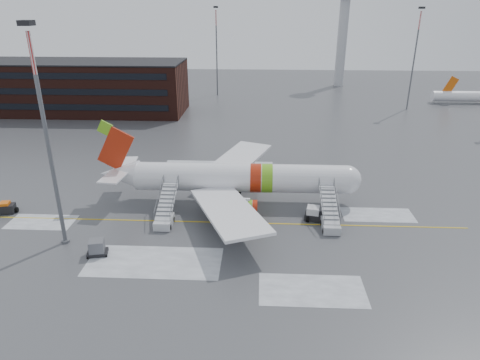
# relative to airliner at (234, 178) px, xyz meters

# --- Properties ---
(ground) EXTENTS (260.00, 260.00, 0.00)m
(ground) POSITION_rel_airliner_xyz_m (-1.39, -5.14, -3.42)
(ground) COLOR #494C4F
(ground) RESTS_ON ground
(airliner) EXTENTS (35.03, 32.97, 11.18)m
(airliner) POSITION_rel_airliner_xyz_m (0.00, 0.00, 0.00)
(airliner) COLOR white
(airliner) RESTS_ON ground
(airstair_fwd) EXTENTS (2.05, 7.70, 3.48)m
(airstair_fwd) POSITION_rel_airliner_xyz_m (12.01, -6.54, -2.35)
(airstair_fwd) COLOR #AAADB1
(airstair_fwd) RESTS_ON ground
(airstair_aft) EXTENTS (2.05, 7.70, 3.48)m
(airstair_aft) POSITION_rel_airliner_xyz_m (-8.01, -6.54, -2.35)
(airstair_aft) COLOR silver
(airstair_aft) RESTS_ON ground
(pushback_tug) EXTENTS (3.27, 2.72, 1.72)m
(pushback_tug) POSITION_rel_airliner_xyz_m (10.51, -4.86, -2.66)
(pushback_tug) COLOR black
(pushback_tug) RESTS_ON ground
(uld_container) EXTENTS (2.40, 1.97, 1.73)m
(uld_container) POSITION_rel_airliner_xyz_m (-13.79, -14.05, -2.61)
(uld_container) COLOR black
(uld_container) RESTS_ON ground
(baggage_tractor) EXTENTS (3.01, 1.76, 1.51)m
(baggage_tractor) POSITION_rel_airliner_xyz_m (-29.10, -4.90, -2.78)
(baggage_tractor) COLOR black
(baggage_tractor) RESTS_ON ground
(light_mast_near) EXTENTS (1.20, 1.20, 23.60)m
(light_mast_near) POSITION_rel_airliner_xyz_m (-18.34, -11.71, 8.85)
(light_mast_near) COLOR #595B60
(light_mast_near) RESTS_ON ground
(terminal_building) EXTENTS (62.00, 16.11, 12.30)m
(terminal_building) POSITION_rel_airliner_xyz_m (-46.39, 49.84, 2.78)
(terminal_building) COLOR #3F1E16
(terminal_building) RESTS_ON ground
(control_tower) EXTENTS (6.40, 6.40, 30.00)m
(control_tower) POSITION_rel_airliner_xyz_m (28.61, 89.86, 15.33)
(control_tower) COLOR #B2B5BA
(control_tower) RESTS_ON ground
(light_mast_far_ne) EXTENTS (1.20, 1.20, 24.25)m
(light_mast_far_ne) POSITION_rel_airliner_xyz_m (40.61, 56.86, 10.42)
(light_mast_far_ne) COLOR #595B60
(light_mast_far_ne) RESTS_ON ground
(light_mast_far_n) EXTENTS (1.20, 1.20, 24.25)m
(light_mast_far_n) POSITION_rel_airliner_xyz_m (-9.39, 72.86, 10.42)
(light_mast_far_n) COLOR #595B60
(light_mast_far_n) RESTS_ON ground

